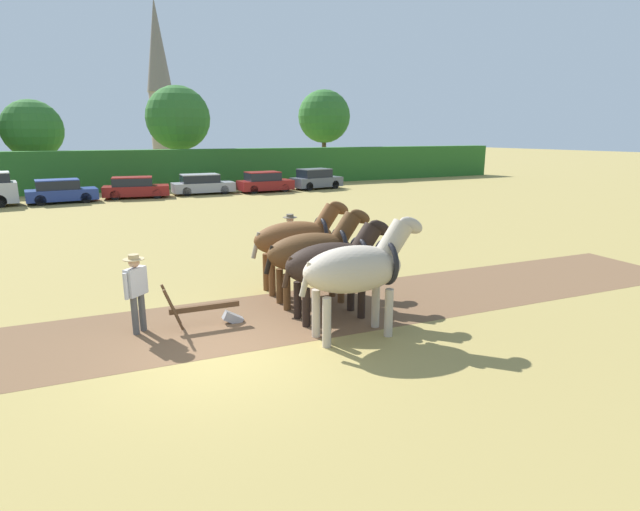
{
  "coord_description": "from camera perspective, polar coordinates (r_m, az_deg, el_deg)",
  "views": [
    {
      "loc": [
        -2.25,
        -9.02,
        4.19
      ],
      "look_at": [
        3.32,
        2.36,
        1.1
      ],
      "focal_mm": 28.0,
      "sensor_mm": 36.0,
      "label": 1
    }
  ],
  "objects": [
    {
      "name": "ground_plane",
      "position": [
        10.2,
        -11.2,
        -10.83
      ],
      "size": [
        240.0,
        240.0,
        0.0
      ],
      "primitive_type": "plane",
      "color": "#998447"
    },
    {
      "name": "plowed_furrow_strip",
      "position": [
        11.45,
        -23.33,
        -8.94
      ],
      "size": [
        32.49,
        5.17,
        0.01
      ],
      "primitive_type": "cube",
      "rotation": [
        0.0,
        0.0,
        -0.05
      ],
      "color": "brown",
      "rests_on": "ground"
    },
    {
      "name": "hedgerow",
      "position": [
        40.99,
        -23.16,
        8.87
      ],
      "size": [
        73.27,
        1.48,
        3.03
      ],
      "primitive_type": "cube",
      "color": "#286023",
      "rests_on": "ground"
    },
    {
      "name": "tree_center_left",
      "position": [
        45.42,
        -30.02,
        12.36
      ],
      "size": [
        4.49,
        4.49,
        6.8
      ],
      "color": "#423323",
      "rests_on": "ground"
    },
    {
      "name": "tree_center",
      "position": [
        45.95,
        -15.93,
        14.85
      ],
      "size": [
        5.43,
        5.43,
        8.25
      ],
      "color": "brown",
      "rests_on": "ground"
    },
    {
      "name": "tree_center_right",
      "position": [
        52.14,
        0.47,
        15.59
      ],
      "size": [
        5.24,
        5.24,
        8.55
      ],
      "color": "#4C3823",
      "rests_on": "ground"
    },
    {
      "name": "church_spire",
      "position": [
        74.07,
        -17.9,
        18.56
      ],
      "size": [
        3.32,
        3.32,
        21.55
      ],
      "color": "gray",
      "rests_on": "ground"
    },
    {
      "name": "draft_horse_lead_left",
      "position": [
        10.35,
        4.37,
        -1.48
      ],
      "size": [
        2.9,
        1.15,
        2.58
      ],
      "rotation": [
        0.0,
        0.0,
        -0.05
      ],
      "color": "#B2A38E",
      "rests_on": "ground"
    },
    {
      "name": "draft_horse_lead_right",
      "position": [
        11.42,
        1.61,
        -0.85
      ],
      "size": [
        2.78,
        1.13,
        2.32
      ],
      "rotation": [
        0.0,
        0.0,
        -0.05
      ],
      "color": "black",
      "rests_on": "ground"
    },
    {
      "name": "draft_horse_trail_left",
      "position": [
        12.48,
        -0.62,
        0.51
      ],
      "size": [
        2.94,
        1.13,
        2.41
      ],
      "rotation": [
        0.0,
        0.0,
        -0.05
      ],
      "color": "#513319",
      "rests_on": "ground"
    },
    {
      "name": "draft_horse_trail_right",
      "position": [
        13.53,
        -2.55,
        1.98
      ],
      "size": [
        2.89,
        1.1,
        2.48
      ],
      "rotation": [
        0.0,
        0.0,
        -0.05
      ],
      "color": "brown",
      "rests_on": "ground"
    },
    {
      "name": "plow",
      "position": [
        11.48,
        -12.33,
        -6.31
      ],
      "size": [
        1.76,
        0.48,
        1.13
      ],
      "rotation": [
        0.0,
        0.0,
        -0.05
      ],
      "color": "#4C331E",
      "rests_on": "ground"
    },
    {
      "name": "farmer_at_plow",
      "position": [
        11.32,
        -20.27,
        -3.41
      ],
      "size": [
        0.53,
        0.48,
        1.74
      ],
      "rotation": [
        0.0,
        0.0,
        -0.84
      ],
      "color": "#4C4C4C",
      "rests_on": "ground"
    },
    {
      "name": "farmer_beside_team",
      "position": [
        15.67,
        -3.42,
        2.13
      ],
      "size": [
        0.45,
        0.68,
        1.78
      ],
      "rotation": [
        0.0,
        0.0,
        0.08
      ],
      "color": "#38332D",
      "rests_on": "ground"
    },
    {
      "name": "parked_car_left",
      "position": [
        35.29,
        -27.52,
        6.5
      ],
      "size": [
        4.17,
        2.13,
        1.47
      ],
      "rotation": [
        0.0,
        0.0,
        0.08
      ],
      "color": "navy",
      "rests_on": "ground"
    },
    {
      "name": "parked_car_center_left",
      "position": [
        35.99,
        -20.36,
        7.27
      ],
      "size": [
        4.4,
        2.3,
        1.42
      ],
      "rotation": [
        0.0,
        0.0,
        -0.14
      ],
      "color": "maroon",
      "rests_on": "ground"
    },
    {
      "name": "parked_car_center",
      "position": [
        37.09,
        -13.31,
        7.92
      ],
      "size": [
        4.33,
        1.87,
        1.43
      ],
      "rotation": [
        0.0,
        0.0,
        -0.02
      ],
      "color": "#9E9EA8",
      "rests_on": "ground"
    },
    {
      "name": "parked_car_center_right",
      "position": [
        37.69,
        -6.35,
        8.32
      ],
      "size": [
        4.01,
        1.93,
        1.49
      ],
      "rotation": [
        0.0,
        0.0,
        0.02
      ],
      "color": "maroon",
      "rests_on": "ground"
    },
    {
      "name": "parked_car_right",
      "position": [
        39.53,
        -0.47,
        8.71
      ],
      "size": [
        4.21,
        2.37,
        1.58
      ],
      "rotation": [
        0.0,
        0.0,
        0.16
      ],
      "color": "#565B66",
      "rests_on": "ground"
    }
  ]
}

